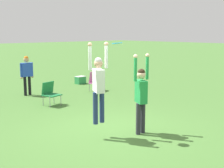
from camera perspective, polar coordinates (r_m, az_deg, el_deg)
ground_plane at (r=8.41m, az=0.10°, el=-8.58°), size 120.00×120.00×0.00m
person_jumping at (r=7.56m, az=-2.48°, el=0.47°), size 0.62×0.51×1.99m
person_defending at (r=7.96m, az=5.33°, el=-1.52°), size 0.55×0.45×2.07m
frisbee at (r=7.44m, az=0.94°, el=7.46°), size 0.25×0.25×0.05m
camping_chair_2 at (r=13.88m, az=-3.20°, el=0.69°), size 0.65×0.70×0.87m
camping_chair_3 at (r=11.37m, az=-11.25°, el=-1.46°), size 0.63×0.68×0.84m
person_spectator_near at (r=13.28m, az=-15.32°, el=2.14°), size 0.60×0.25×1.64m
cooler_box at (r=15.86m, az=-5.81°, el=0.74°), size 0.47×0.37×0.39m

